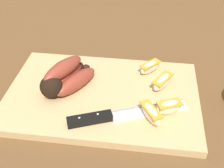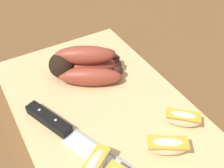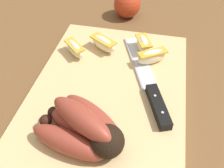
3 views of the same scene
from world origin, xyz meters
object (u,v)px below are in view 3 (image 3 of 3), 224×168
Objects in this scene: whole_apple at (127,4)px; chefs_knife at (151,89)px; apple_wedge_extra at (152,56)px; banana_bunch at (84,128)px; apple_wedge_near at (103,43)px; apple_wedge_far at (143,44)px; apple_wedge_middle at (75,49)px.

chefs_knife is at bearing 17.95° from whole_apple.
apple_wedge_extra is at bearing -175.55° from chefs_knife.
apple_wedge_near is at bearing -173.88° from banana_bunch.
apple_wedge_far is at bearing 165.69° from banana_bunch.
whole_apple is at bearing -159.44° from apple_wedge_far.
banana_bunch reaches higher than chefs_knife.
apple_wedge_middle is 0.70× the size of whole_apple.
apple_wedge_middle is 0.25m from whole_apple.
apple_wedge_near is 1.13× the size of apple_wedge_far.
banana_bunch is 0.27m from apple_wedge_far.
apple_wedge_extra is at bearing 157.41° from banana_bunch.
banana_bunch is at bearing 6.12° from apple_wedge_near.
whole_apple is at bearing -162.05° from chefs_knife.
whole_apple reaches higher than apple_wedge_near.
apple_wedge_near is 0.20m from whole_apple.
banana_bunch is at bearing -36.42° from chefs_knife.
apple_wedge_extra is at bearing 77.45° from apple_wedge_near.
apple_wedge_near is 0.07m from apple_wedge_middle.
apple_wedge_extra is at bearing 31.71° from apple_wedge_far.
apple_wedge_far reaches higher than chefs_knife.
chefs_knife is 3.81× the size of apple_wedge_extra.
whole_apple is (-0.44, -0.00, -0.01)m from banana_bunch.
apple_wedge_far is at bearing -165.97° from chefs_knife.
banana_bunch is at bearing -22.59° from apple_wedge_extra.
apple_wedge_near is at bearing -132.19° from chefs_knife.
apple_wedge_middle reaches higher than chefs_knife.
apple_wedge_far is 0.72× the size of whole_apple.
apple_wedge_far is (-0.13, -0.03, 0.01)m from chefs_knife.
apple_wedge_near is 1.04× the size of apple_wedge_extra.
apple_wedge_middle is (0.03, -0.06, -0.00)m from apple_wedge_near.
banana_bunch is 0.24m from apple_wedge_extra.
whole_apple is (-0.31, -0.10, 0.01)m from chefs_knife.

